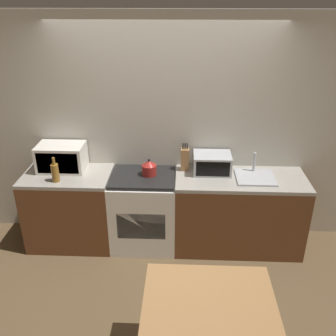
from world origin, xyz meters
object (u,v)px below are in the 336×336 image
Objects in this scene: microwave at (62,157)px; dining_table at (209,312)px; toaster_oven at (212,163)px; kettle at (149,168)px; stove_range at (144,210)px; bottle at (55,172)px.

microwave reaches higher than dining_table.
toaster_oven is 0.44× the size of dining_table.
kettle is 1.01m from microwave.
toaster_oven reaches higher than kettle.
toaster_oven is at bearing 86.26° from dining_table.
stove_range is 0.54m from kettle.
microwave is (-0.93, 0.12, 0.60)m from stove_range.
toaster_oven is at bearing 0.36° from microwave.
dining_table is at bearing -44.25° from bottle.
dining_table is (-0.12, -1.83, -0.33)m from toaster_oven.
microwave is 0.29m from bottle.
kettle is at bearing -172.12° from toaster_oven.
kettle is 0.37× the size of microwave.
microwave is 0.55× the size of dining_table.
stove_range is 1.12m from microwave.
bottle is (-0.92, -0.17, 0.56)m from stove_range.
toaster_oven is at bearing 9.57° from stove_range.
bottle is at bearing -169.59° from stove_range.
dining_table is (0.65, -1.70, 0.23)m from stove_range.
toaster_oven is (0.77, 0.13, 0.56)m from stove_range.
bottle is at bearing 135.75° from dining_table.
kettle reaches higher than dining_table.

